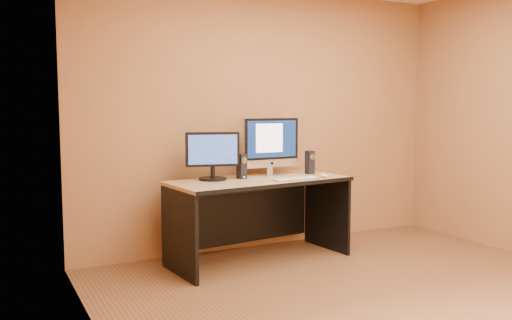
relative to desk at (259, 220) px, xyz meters
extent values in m
plane|color=brown|center=(0.35, -1.50, -0.38)|extent=(4.00, 4.00, 0.00)
cube|color=silver|center=(0.27, -0.20, 0.39)|extent=(0.45, 0.14, 0.02)
ellipsoid|color=silver|center=(0.59, -0.17, 0.40)|extent=(0.07, 0.11, 0.04)
cylinder|color=black|center=(0.31, 0.28, 0.39)|extent=(0.09, 0.22, 0.01)
cylinder|color=black|center=(0.26, 0.28, 0.39)|extent=(0.07, 0.18, 0.01)
camera|label=1|loc=(-2.27, -4.35, 1.05)|focal=38.00mm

